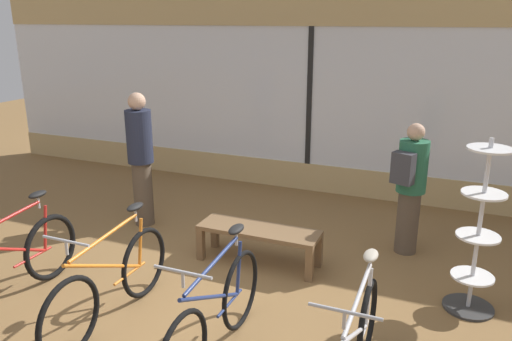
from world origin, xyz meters
The scene contains 9 objects.
ground_plane centered at (0.00, 0.00, 0.00)m, with size 24.00×24.00×0.00m, color olive.
shop_back_wall centered at (0.00, 3.83, 1.64)m, with size 12.00×0.08×3.20m.
bicycle_far_left centered at (-1.70, -0.57, 0.39)m, with size 0.46×1.80×1.04m.
bicycle_left centered at (-0.57, -0.46, 0.39)m, with size 0.46×1.77×1.04m.
bicycle_right centered at (0.55, -0.56, 0.40)m, with size 0.46×1.76×1.04m.
accessory_rack centered at (2.49, 1.04, 0.70)m, with size 0.48×0.48×1.71m.
display_bench centered at (0.24, 1.13, 0.35)m, with size 1.40×0.44×0.43m.
customer_near_rack centered at (-1.66, 1.61, 0.98)m, with size 0.50×0.56×1.81m.
customer_by_window centered at (1.76, 2.07, 0.85)m, with size 0.44×0.55×1.58m.
Camera 1 is at (2.21, -3.70, 2.73)m, focal length 35.00 mm.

